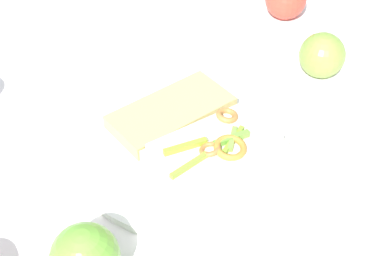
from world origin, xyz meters
The scene contains 5 objects.
ground_plane centered at (0.00, 0.00, 0.00)m, with size 2.00×2.00×0.00m, color white.
plate centered at (0.00, 0.00, 0.01)m, with size 0.31×0.31×0.01m, color white.
sandwich centered at (0.04, 0.03, 0.03)m, with size 0.16×0.18×0.05m.
bread_slice_side centered at (-0.04, -0.03, 0.02)m, with size 0.16×0.08×0.02m, color tan.
apple_2 centered at (-0.16, 0.19, 0.03)m, with size 0.07×0.07×0.07m, color #7BA13E.
Camera 1 is at (0.53, 0.02, 0.51)m, focal length 52.75 mm.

